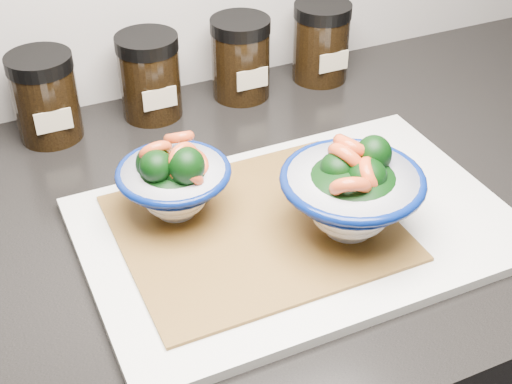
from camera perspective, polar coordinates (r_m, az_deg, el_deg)
name	(u,v)px	position (r m, az deg, el deg)	size (l,w,h in m)	color
countertop	(333,195)	(0.86, 6.16, -0.21)	(3.50, 0.60, 0.04)	black
cutting_board	(298,227)	(0.76, 3.36, -2.85)	(0.45, 0.30, 0.01)	silver
bamboo_mat	(256,227)	(0.75, 0.00, -2.83)	(0.28, 0.24, 0.00)	olive
bowl_left	(174,181)	(0.75, -6.57, 0.87)	(0.12, 0.12, 0.10)	white
bowl_right	(352,192)	(0.72, 7.69, -0.03)	(0.15, 0.15, 0.11)	white
spice_jar_a	(45,97)	(0.93, -16.50, 7.30)	(0.08, 0.08, 0.11)	black
spice_jar_b	(150,76)	(0.96, -8.50, 9.15)	(0.08, 0.08, 0.11)	black
spice_jar_c	(241,58)	(1.00, -1.23, 10.67)	(0.08, 0.08, 0.11)	black
spice_jar_d	(321,42)	(1.05, 5.22, 11.87)	(0.08, 0.08, 0.11)	black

